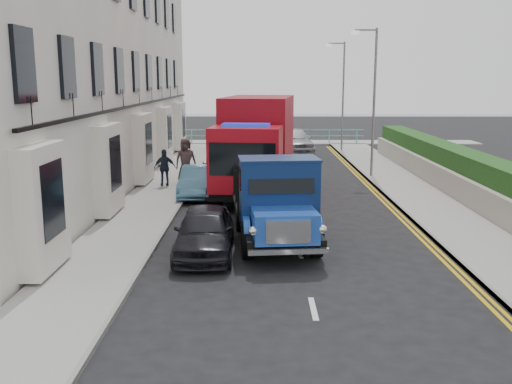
% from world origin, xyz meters
% --- Properties ---
extents(ground, '(120.00, 120.00, 0.00)m').
position_xyz_m(ground, '(0.00, 0.00, 0.00)').
color(ground, black).
rests_on(ground, ground).
extents(pavement_west, '(2.40, 38.00, 0.12)m').
position_xyz_m(pavement_west, '(-5.20, 9.00, 0.06)').
color(pavement_west, gray).
rests_on(pavement_west, ground).
extents(pavement_east, '(2.60, 38.00, 0.12)m').
position_xyz_m(pavement_east, '(5.30, 9.00, 0.06)').
color(pavement_east, gray).
rests_on(pavement_east, ground).
extents(promenade, '(30.00, 2.50, 0.12)m').
position_xyz_m(promenade, '(0.00, 29.00, 0.06)').
color(promenade, gray).
rests_on(promenade, ground).
extents(sea_plane, '(120.00, 120.00, 0.00)m').
position_xyz_m(sea_plane, '(0.00, 60.00, 0.00)').
color(sea_plane, '#4E626B').
rests_on(sea_plane, ground).
extents(terrace_west, '(6.31, 30.20, 14.25)m').
position_xyz_m(terrace_west, '(-9.47, 13.00, 7.17)').
color(terrace_west, silver).
rests_on(terrace_west, ground).
extents(garden_east, '(1.45, 28.00, 1.75)m').
position_xyz_m(garden_east, '(7.21, 9.00, 0.90)').
color(garden_east, '#B2AD9E').
rests_on(garden_east, ground).
extents(seafront_railing, '(13.00, 0.08, 1.11)m').
position_xyz_m(seafront_railing, '(0.00, 28.20, 0.58)').
color(seafront_railing, '#59B2A5').
rests_on(seafront_railing, ground).
extents(lamp_mid, '(1.23, 0.18, 7.00)m').
position_xyz_m(lamp_mid, '(4.18, 14.00, 4.00)').
color(lamp_mid, slate).
rests_on(lamp_mid, ground).
extents(lamp_far, '(1.23, 0.18, 7.00)m').
position_xyz_m(lamp_far, '(4.18, 24.00, 4.00)').
color(lamp_far, slate).
rests_on(lamp_far, ground).
extents(bedford_lorry, '(2.59, 5.55, 2.55)m').
position_xyz_m(bedford_lorry, '(-0.61, 2.37, 1.17)').
color(bedford_lorry, black).
rests_on(bedford_lorry, ground).
extents(red_lorry, '(3.44, 7.82, 3.97)m').
position_xyz_m(red_lorry, '(-1.23, 10.17, 2.11)').
color(red_lorry, black).
rests_on(red_lorry, ground).
extents(parked_car_front, '(1.63, 3.87, 1.31)m').
position_xyz_m(parked_car_front, '(-2.60, 1.75, 0.65)').
color(parked_car_front, black).
rests_on(parked_car_front, ground).
extents(parked_car_mid, '(1.31, 3.69, 1.21)m').
position_xyz_m(parked_car_mid, '(-3.60, 9.62, 0.61)').
color(parked_car_mid, teal).
rests_on(parked_car_mid, ground).
extents(parked_car_rear, '(2.15, 5.17, 1.49)m').
position_xyz_m(parked_car_rear, '(-2.60, 12.48, 0.75)').
color(parked_car_rear, '#A9ABAE').
rests_on(parked_car_rear, ground).
extents(seafront_car_left, '(3.88, 5.55, 1.41)m').
position_xyz_m(seafront_car_left, '(-1.95, 23.75, 0.70)').
color(seafront_car_left, black).
rests_on(seafront_car_left, ground).
extents(seafront_car_right, '(2.70, 5.03, 1.63)m').
position_xyz_m(seafront_car_right, '(1.13, 23.55, 0.81)').
color(seafront_car_right, '#A8A8AC').
rests_on(seafront_car_right, ground).
extents(pedestrian_west_near, '(1.00, 0.62, 1.59)m').
position_xyz_m(pedestrian_west_near, '(-5.20, 11.25, 0.92)').
color(pedestrian_west_near, '#1C2533').
rests_on(pedestrian_west_near, pavement_west).
extents(pedestrian_west_far, '(1.14, 0.95, 1.98)m').
position_xyz_m(pedestrian_west_far, '(-4.40, 12.15, 1.11)').
color(pedestrian_west_far, '#483633').
rests_on(pedestrian_west_far, pavement_west).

